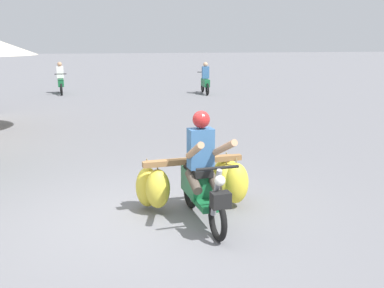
{
  "coord_description": "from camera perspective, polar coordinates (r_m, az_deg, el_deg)",
  "views": [
    {
      "loc": [
        -0.3,
        -6.14,
        2.58
      ],
      "look_at": [
        0.75,
        0.83,
        0.9
      ],
      "focal_mm": 43.14,
      "sensor_mm": 36.0,
      "label": 1
    }
  ],
  "objects": [
    {
      "name": "ground_plane",
      "position": [
        6.67,
        -5.39,
        -9.43
      ],
      "size": [
        120.0,
        120.0,
        0.0
      ],
      "primitive_type": "plane",
      "color": "slate"
    },
    {
      "name": "motorbike_distant_ahead_left",
      "position": [
        20.55,
        1.65,
        7.78
      ],
      "size": [
        0.5,
        1.62,
        1.4
      ],
      "color": "black",
      "rests_on": "ground"
    },
    {
      "name": "motorbike_distant_ahead_right",
      "position": [
        21.4,
        -15.93,
        7.5
      ],
      "size": [
        0.52,
        1.61,
        1.4
      ],
      "color": "black",
      "rests_on": "ground"
    },
    {
      "name": "motorbike_main_loaded",
      "position": [
        6.79,
        1.29,
        -4.44
      ],
      "size": [
        1.75,
        1.95,
        1.58
      ],
      "color": "black",
      "rests_on": "ground"
    }
  ]
}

